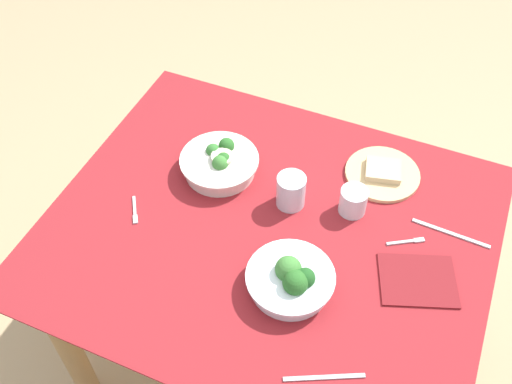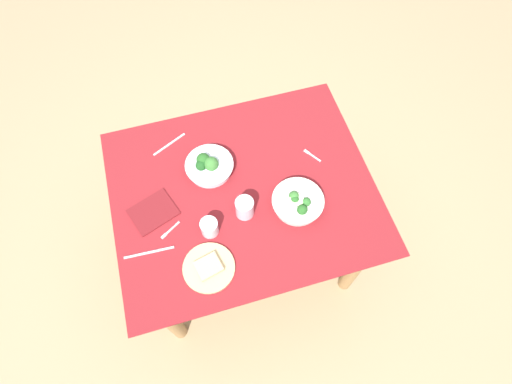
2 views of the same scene
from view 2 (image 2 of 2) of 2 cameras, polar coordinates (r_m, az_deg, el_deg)
name	(u,v)px [view 2 (image 2 of 2)]	position (r m, az deg, el deg)	size (l,w,h in m)	color
ground_plane	(246,245)	(2.50, -1.34, -7.43)	(6.00, 6.00, 0.00)	tan
dining_table	(244,202)	(1.95, -1.70, -1.37)	(1.18, 0.98, 0.71)	maroon
broccoli_bowl_far	(298,202)	(1.79, 5.83, -1.46)	(0.23, 0.23, 0.08)	silver
broccoli_bowl_near	(209,166)	(1.88, -6.60, 3.66)	(0.22, 0.22, 0.09)	white
bread_side_plate	(209,267)	(1.71, -6.59, -10.39)	(0.22, 0.22, 0.03)	#D6B27A
water_glass_center	(245,208)	(1.76, -1.59, -2.20)	(0.08, 0.08, 0.10)	silver
water_glass_side	(209,227)	(1.74, -6.50, -4.90)	(0.08, 0.08, 0.08)	silver
fork_by_far_bowl	(311,155)	(1.96, 7.73, 5.11)	(0.06, 0.09, 0.00)	#B7B7BC
fork_by_near_bowl	(170,231)	(1.80, -11.94, -5.32)	(0.09, 0.06, 0.00)	#B7B7BC
table_knife_left	(169,144)	(2.02, -11.98, 6.51)	(0.18, 0.01, 0.00)	#B7B7BC
table_knife_right	(149,253)	(1.79, -14.66, -8.16)	(0.21, 0.01, 0.00)	#B7B7BC
napkin_folded_upper	(153,212)	(1.85, -14.12, -2.70)	(0.19, 0.15, 0.01)	maroon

